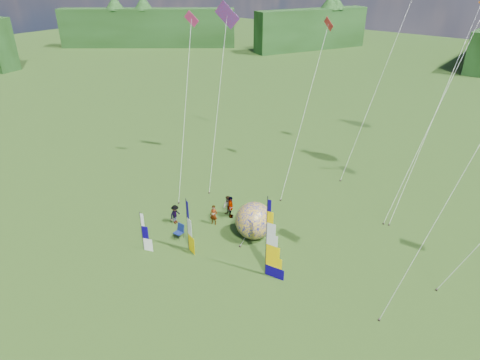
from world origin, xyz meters
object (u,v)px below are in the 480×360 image
Objects in this scene: camp_chair at (179,232)px; side_banner_far at (142,232)px; spectator_a at (214,215)px; spectator_b at (228,206)px; spectator_c at (175,214)px; kite_whale at (442,93)px; spectator_d at (231,207)px; side_banner_left at (187,225)px; bol_inflatable at (254,221)px; feather_banner_main at (266,238)px.

side_banner_far is at bearing -112.53° from camp_chair.
spectator_b reaches higher than spectator_a.
spectator_b is (1.75, 7.06, -0.63)m from side_banner_far.
spectator_b is 4.66m from camp_chair.
kite_whale is (13.39, 15.49, 8.31)m from spectator_c.
spectator_d is (2.77, 3.26, 0.13)m from spectator_c.
side_banner_left is 2.17× the size of spectator_d.
kite_whale is at bearing 60.11° from bol_inflatable.
camp_chair is at bearing -124.04° from kite_whale.
side_banner_far is 2.69× the size of camp_chair.
side_banner_left is 1.31× the size of side_banner_far.
spectator_b is at bearing 48.29° from spectator_d.
side_banner_far reaches higher than spectator_a.
side_banner_far is 2.80m from camp_chair.
feather_banner_main reaches higher than spectator_c.
side_banner_far is at bearing -129.92° from bol_inflatable.
spectator_c is at bearing 104.13° from spectator_d.
bol_inflatable is 5.50m from camp_chair.
bol_inflatable is 1.59× the size of spectator_b.
kite_whale is at bearing 52.59° from camp_chair.
side_banner_far is 7.30m from spectator_b.
bol_inflatable reaches higher than spectator_a.
bol_inflatable is at bearing 129.11° from feather_banner_main.
spectator_b is 0.09× the size of kite_whale.
feather_banner_main is 0.30× the size of kite_whale.
camp_chair is (-7.19, -0.63, -2.21)m from feather_banner_main.
feather_banner_main is 3.58× the size of spectator_c.
spectator_d is at bearing -130.02° from kite_whale.
spectator_b is at bearing -130.84° from kite_whale.
spectator_a is at bearing 152.48° from feather_banner_main.
spectator_a is at bearing -170.90° from bol_inflatable.
camp_chair is (-4.13, -3.54, -0.81)m from bol_inflatable.
feather_banner_main is 7.72m from spectator_b.
spectator_d reaches higher than spectator_a.
side_banner_left is 3.54× the size of camp_chair.
kite_whale is (11.74, 16.78, 8.52)m from camp_chair.
side_banner_far reaches higher than spectator_d.
spectator_a is 3.10m from camp_chair.
spectator_a is at bearing 73.65° from camp_chair.
kite_whale is (7.61, 13.24, 7.72)m from bol_inflatable.
feather_banner_main is 17.93m from kite_whale.
spectator_d is at bearing 10.82° from spectator_b.
side_banner_left reaches higher than spectator_b.
side_banner_left reaches higher than side_banner_far.
spectator_d is 18.14m from kite_whale.
bol_inflatable is 6.23m from spectator_c.
side_banner_left is at bearing -119.81° from kite_whale.
side_banner_left reaches higher than spectator_d.
kite_whale reaches higher than spectator_c.
side_banner_left is 5.22m from spectator_b.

